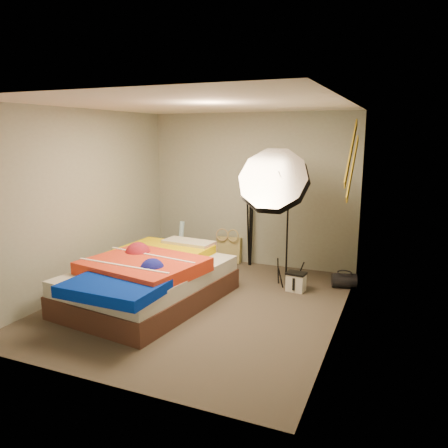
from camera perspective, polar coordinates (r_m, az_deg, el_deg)
The scene contains 15 objects.
floor at distance 5.77m, azimuth -3.28°, elevation -10.33°, with size 4.00×4.00×0.00m, color #4A4136.
ceiling at distance 5.36m, azimuth -3.60°, elevation 15.30°, with size 4.00×4.00×0.00m, color silver.
wall_back at distance 7.25m, azimuth 3.56°, elevation 4.45°, with size 3.50×3.50×0.00m, color gray.
wall_front at distance 3.77m, azimuth -16.93°, elevation -2.79°, with size 3.50×3.50×0.00m, color gray.
wall_left at distance 6.39m, azimuth -17.69°, elevation 2.93°, with size 4.00×4.00×0.00m, color gray.
wall_right at distance 4.92m, azimuth 15.19°, elevation 0.61°, with size 4.00×4.00×0.00m, color gray.
tote_bag at distance 7.49m, azimuth 0.63°, elevation -3.37°, with size 0.43×0.13×0.43m, color tan.
wrapping_roll at distance 7.46m, azimuth -5.68°, elevation -2.39°, with size 0.08×0.08×0.71m, color #67BCE3.
camera_case at distance 6.24m, azimuth 9.38°, elevation -7.54°, with size 0.25×0.18×0.25m, color beige.
duffel_bag at distance 6.52m, azimuth 15.41°, elevation -7.15°, with size 0.21×0.21×0.34m, color black.
wall_stripe_upper at distance 5.44m, azimuth 16.25°, elevation 9.01°, with size 0.02×1.10×0.10m, color gold.
wall_stripe_lower at distance 5.70m, azimuth 16.44°, elevation 7.08°, with size 0.02×1.10×0.10m, color gold.
bed at distance 5.78m, azimuth -9.75°, elevation -7.10°, with size 1.75×2.42×0.63m.
photo_umbrella at distance 6.06m, azimuth 6.61°, elevation 5.33°, with size 1.20×0.88×2.09m.
camera_tripod at distance 7.21m, azimuth 3.45°, elevation -0.21°, with size 0.08×0.08×1.18m.
Camera 1 is at (2.36, -4.80, 2.16)m, focal length 35.00 mm.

